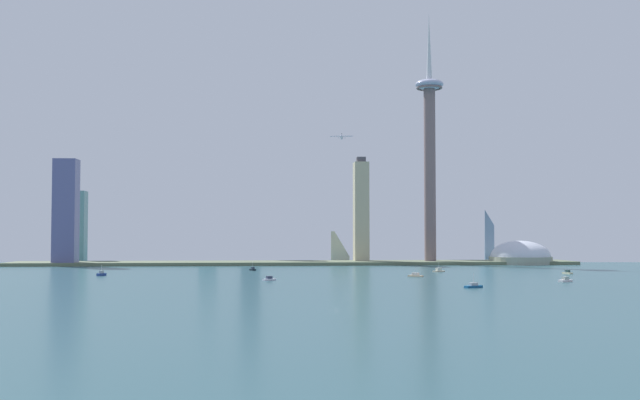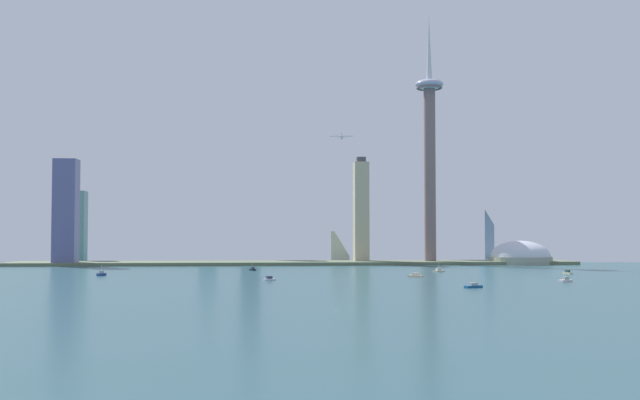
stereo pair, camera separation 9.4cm
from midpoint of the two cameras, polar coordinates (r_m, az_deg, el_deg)
ground_plane at (r=399.56m, az=1.27°, el=-8.17°), size 6000.00×6000.00×0.00m
waterfront_pier at (r=930.69m, az=-1.84°, el=-4.81°), size 694.81×71.01×3.91m
observation_tower at (r=959.32m, az=8.34°, el=4.41°), size 35.78×35.78×318.72m
stadium_dome at (r=976.18m, az=15.00°, el=-4.24°), size 78.11×78.11×39.85m
skyscraper_0 at (r=1032.03m, az=-5.28°, el=-0.81°), size 25.99×26.99×139.25m
skyscraper_1 at (r=1009.04m, az=1.52°, el=-3.56°), size 24.87×14.20×68.15m
skyscraper_2 at (r=1031.45m, az=-8.49°, el=-2.68°), size 23.52×26.27×74.21m
skyscraper_3 at (r=1038.35m, az=12.57°, el=-2.70°), size 12.63×27.00×69.64m
skyscraper_4 at (r=1034.47m, az=-17.99°, el=-1.96°), size 22.27×21.99×94.15m
skyscraper_5 at (r=945.09m, az=-18.77°, el=-0.89°), size 26.67×25.07×127.49m
skyscraper_6 at (r=953.96m, az=3.15°, el=-0.91°), size 18.23×24.49×135.69m
skyscraper_7 at (r=1033.15m, az=8.16°, el=-0.12°), size 19.71×24.88×163.96m
boat_0 at (r=717.39m, az=-16.29°, el=-5.42°), size 7.70×9.84×10.03m
boat_1 at (r=634.70m, az=18.17°, el=-5.81°), size 13.39×10.79×10.36m
boat_2 at (r=765.01m, az=9.03°, el=-5.32°), size 13.91×11.34×10.07m
boat_3 at (r=756.92m, az=18.31°, el=-5.26°), size 7.57×10.91×3.89m
boat_4 at (r=621.92m, az=-3.88°, el=-6.01°), size 11.22×9.07×3.66m
boat_5 at (r=787.49m, az=-5.15°, el=-5.26°), size 7.41×11.49×9.29m
boat_6 at (r=551.11m, az=11.60°, el=-6.42°), size 14.58×10.17×10.16m
boat_7 at (r=678.75m, az=7.28°, el=-5.70°), size 13.48×12.59×8.89m
airplane at (r=963.11m, az=1.65°, el=4.82°), size 29.96×27.40×7.75m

